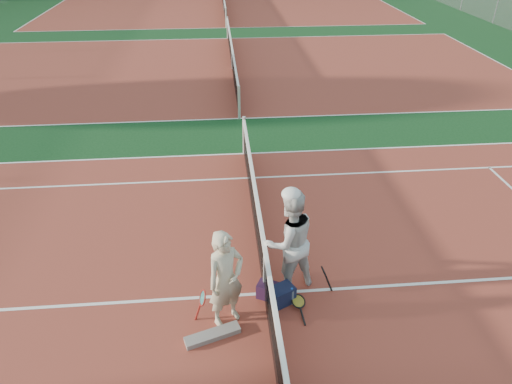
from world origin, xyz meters
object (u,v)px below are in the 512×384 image
racket_red (203,305)px  racket_black_held (324,280)px  player_a (226,279)px  sports_bag_navy (282,295)px  racket_spare (298,303)px  net_main (265,272)px  sports_bag_purple (268,291)px  player_b (289,241)px  water_bottle (291,297)px

racket_red → racket_black_held: size_ratio=1.01×
player_a → sports_bag_navy: size_ratio=4.21×
racket_red → racket_spare: (1.61, 0.13, -0.22)m
net_main → sports_bag_navy: size_ratio=26.21×
net_main → player_a: size_ratio=6.23×
racket_red → sports_bag_purple: racket_red is taller
racket_red → player_a: bearing=-23.0°
racket_black_held → sports_bag_navy: 0.79m
sports_bag_navy → sports_bag_purple: size_ratio=1.16×
player_a → racket_black_held: bearing=-15.9°
racket_red → sports_bag_purple: bearing=5.9°
net_main → racket_black_held: net_main is taller
racket_red → sports_bag_purple: size_ratio=1.60×
player_b → sports_bag_purple: (-0.39, -0.31, -0.83)m
player_a → water_bottle: 1.36m
player_b → water_bottle: size_ratio=6.53×
racket_red → sports_bag_navy: 1.36m
player_a → racket_black_held: size_ratio=3.09×
racket_red → racket_black_held: racket_red is taller
racket_red → player_b: bearing=11.6°
player_b → sports_bag_navy: bearing=50.5°
sports_bag_purple → sports_bag_navy: bearing=-34.0°
sports_bag_purple → water_bottle: 0.43m
net_main → player_b: 0.68m
player_a → water_bottle: (1.11, 0.27, -0.73)m
net_main → sports_bag_purple: (0.05, -0.08, -0.36)m
racket_red → racket_black_held: 2.14m
sports_bag_purple → water_bottle: water_bottle is taller
player_b → racket_spare: 1.08m
water_bottle → sports_bag_purple: bearing=154.6°
net_main → player_a: player_a is taller
player_b → sports_bag_navy: player_b is taller
racket_black_held → racket_spare: bearing=23.5°
player_a → racket_spare: (1.22, 0.20, -0.81)m
net_main → sports_bag_navy: (0.27, -0.23, -0.34)m
racket_spare → sports_bag_navy: bearing=63.7°
racket_black_held → water_bottle: bearing=12.7°
player_b → water_bottle: 0.96m
player_b → racket_black_held: player_b is taller
player_a → racket_red: size_ratio=3.05×
racket_red → sports_bag_navy: (1.34, 0.24, -0.12)m
player_a → sports_bag_navy: bearing=-13.9°
net_main → racket_spare: size_ratio=18.46×
net_main → racket_spare: bearing=-31.5°
racket_black_held → water_bottle: (-0.60, -0.21, -0.14)m
net_main → water_bottle: net_main is taller
player_b → player_a: bearing=14.7°
net_main → player_a: 0.93m
net_main → sports_bag_purple: size_ratio=30.46×
player_a → sports_bag_purple: size_ratio=4.89×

